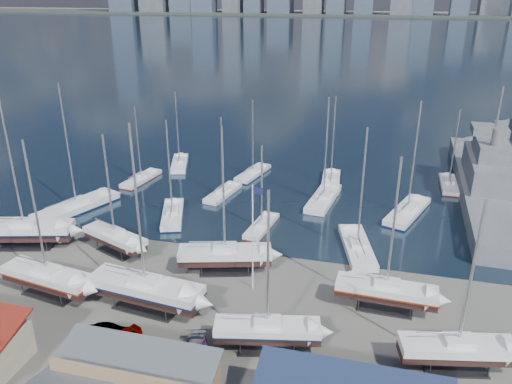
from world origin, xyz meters
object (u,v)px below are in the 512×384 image
(sailboat_cradle_0, at_px, (25,230))
(car_a, at_px, (122,338))
(naval_ship_east, at_px, (485,184))
(flagpole, at_px, (253,231))

(sailboat_cradle_0, height_order, car_a, sailboat_cradle_0)
(naval_ship_east, distance_m, car_a, 58.10)
(sailboat_cradle_0, distance_m, car_a, 24.33)
(car_a, xyz_separation_m, flagpole, (9.01, 11.47, 6.10))
(car_a, bearing_deg, flagpole, 73.04)
(sailboat_cradle_0, xyz_separation_m, naval_ship_east, (56.69, 31.62, -0.53))
(sailboat_cradle_0, relative_size, naval_ship_east, 0.40)
(sailboat_cradle_0, height_order, flagpole, sailboat_cradle_0)
(car_a, bearing_deg, sailboat_cradle_0, 167.30)
(sailboat_cradle_0, relative_size, flagpole, 1.56)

